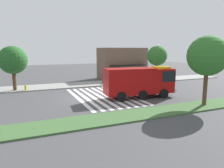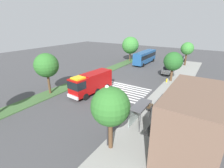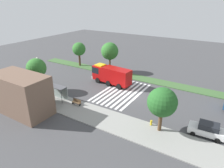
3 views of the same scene
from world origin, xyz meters
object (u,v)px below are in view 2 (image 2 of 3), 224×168
object	(u,v)px
street_lamp	(107,112)
sidewalk_tree_center	(110,107)
sidewalk_tree_west	(173,61)
median_tree_far_west	(130,45)
fire_hydrant	(167,80)
parked_car_west	(181,59)
bus_stop_shelter	(138,109)
fire_truck	(90,83)
parked_car_mid	(167,70)
sidewalk_tree_far_west	(187,49)
median_tree_west	(46,65)
bench_near_shelter	(149,105)
transit_bus	(145,56)

from	to	relation	value
street_lamp	sidewalk_tree_center	size ratio (longest dim) A/B	1.02
sidewalk_tree_west	median_tree_far_west	distance (m)	20.49
fire_hydrant	parked_car_west	bearing A→B (deg)	-175.77
bus_stop_shelter	fire_truck	bearing A→B (deg)	-110.25
sidewalk_tree_west	bus_stop_shelter	bearing A→B (deg)	1.29
parked_car_mid	median_tree_far_west	distance (m)	16.18
sidewalk_tree_far_west	median_tree_west	bearing A→B (deg)	-25.27
fire_truck	median_tree_far_west	distance (m)	27.59
street_lamp	median_tree_far_west	world-z (taller)	median_tree_far_west
bench_near_shelter	sidewalk_tree_center	world-z (taller)	sidewalk_tree_center
parked_car_west	parked_car_mid	bearing A→B (deg)	-2.35
sidewalk_tree_far_west	sidewalk_tree_center	bearing A→B (deg)	0.00
bus_stop_shelter	sidewalk_tree_west	bearing A→B (deg)	-178.71
bench_near_shelter	street_lamp	distance (m)	9.97
bus_stop_shelter	median_tree_west	xyz separation A→B (m)	(-0.03, -16.40, 3.15)
median_tree_west	fire_hydrant	distance (m)	23.10
fire_truck	median_tree_far_west	bearing A→B (deg)	-162.43
parked_car_west	median_tree_far_west	size ratio (longest dim) A/B	0.58
fire_truck	parked_car_west	distance (m)	36.54
sidewalk_tree_west	median_tree_west	bearing A→B (deg)	-41.84
bus_stop_shelter	sidewalk_tree_west	size ratio (longest dim) A/B	0.58
bus_stop_shelter	bench_near_shelter	bearing A→B (deg)	179.86
bench_near_shelter	median_tree_west	distance (m)	17.46
bench_near_shelter	median_tree_far_west	xyz separation A→B (m)	(-26.68, -16.41, 4.46)
parked_car_west	sidewalk_tree_center	size ratio (longest dim) A/B	0.70
median_tree_far_west	sidewalk_tree_far_west	bearing A→B (deg)	101.45
bus_stop_shelter	fire_hydrant	distance (m)	16.63
transit_bus	street_lamp	size ratio (longest dim) A/B	1.81
parked_car_west	sidewalk_tree_far_west	distance (m)	7.24
street_lamp	sidewalk_tree_west	distance (m)	23.28
median_tree_far_west	fire_hydrant	xyz separation A→B (m)	(14.13, 15.50, -4.56)
fire_truck	fire_hydrant	distance (m)	15.98
parked_car_west	bus_stop_shelter	size ratio (longest dim) A/B	1.24
median_tree_far_west	fire_hydrant	size ratio (longest dim) A/B	10.72
median_tree_far_west	median_tree_west	bearing A→B (deg)	0.00
bench_near_shelter	sidewalk_tree_west	bearing A→B (deg)	-178.29
sidewalk_tree_center	fire_truck	bearing A→B (deg)	-132.67
bench_near_shelter	fire_hydrant	bearing A→B (deg)	-175.83
fire_truck	bus_stop_shelter	size ratio (longest dim) A/B	2.48
sidewalk_tree_far_west	median_tree_far_west	size ratio (longest dim) A/B	0.86
median_tree_far_west	sidewalk_tree_center	bearing A→B (deg)	23.88
street_lamp	parked_car_west	bearing A→B (deg)	-177.70
parked_car_mid	median_tree_far_west	size ratio (longest dim) A/B	0.58
median_tree_far_west	bus_stop_shelter	bearing A→B (deg)	28.13
sidewalk_tree_west	fire_truck	bearing A→B (deg)	-35.86
bench_near_shelter	street_lamp	bearing A→B (deg)	-4.96
parked_car_mid	median_tree_west	size ratio (longest dim) A/B	0.64
sidewalk_tree_far_west	bench_near_shelter	bearing A→B (deg)	0.79
fire_hydrant	median_tree_west	bearing A→B (deg)	-43.18
median_tree_west	sidewalk_tree_west	bearing A→B (deg)	138.16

